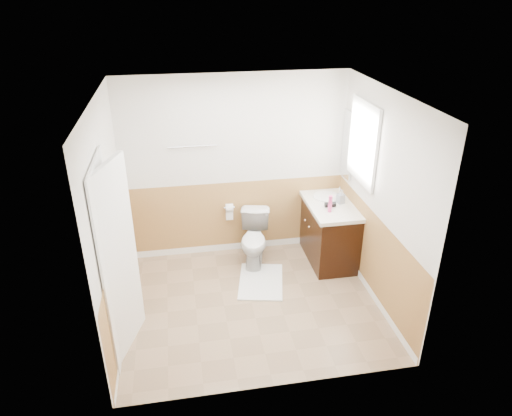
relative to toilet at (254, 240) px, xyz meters
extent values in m
plane|color=#8C7051|center=(-0.19, -0.90, -0.35)|extent=(3.00, 3.00, 0.00)
plane|color=white|center=(-0.19, -0.90, 2.15)|extent=(3.00, 3.00, 0.00)
plane|color=silver|center=(-0.19, 0.40, 0.90)|extent=(3.00, 0.00, 3.00)
plane|color=silver|center=(-0.19, -2.20, 0.90)|extent=(3.00, 0.00, 3.00)
plane|color=silver|center=(-1.69, -0.90, 0.90)|extent=(0.00, 3.00, 3.00)
plane|color=silver|center=(1.31, -0.90, 0.90)|extent=(0.00, 3.00, 3.00)
plane|color=#AE8145|center=(-0.19, 0.39, 0.15)|extent=(3.00, 0.00, 3.00)
plane|color=#AE8145|center=(-0.19, -2.19, 0.15)|extent=(3.00, 0.00, 3.00)
plane|color=#AE8145|center=(-1.68, -0.90, 0.15)|extent=(0.00, 2.60, 2.60)
plane|color=#AE8145|center=(1.30, -0.90, 0.15)|extent=(0.00, 2.60, 2.60)
imported|color=silver|center=(0.00, 0.00, 0.00)|extent=(0.53, 0.76, 0.70)
cube|color=white|center=(0.00, -0.49, -0.34)|extent=(0.71, 0.90, 0.02)
cube|color=black|center=(1.02, -0.03, 0.05)|extent=(0.55, 1.10, 0.80)
sphere|color=silver|center=(0.72, -0.13, 0.20)|extent=(0.03, 0.03, 0.03)
sphere|color=silver|center=(0.72, 0.07, 0.20)|extent=(0.03, 0.03, 0.03)
cube|color=silver|center=(1.01, -0.03, 0.47)|extent=(0.60, 1.15, 0.05)
cylinder|color=white|center=(1.02, 0.12, 0.51)|extent=(0.36, 0.36, 0.02)
cylinder|color=white|center=(1.20, 0.12, 0.57)|extent=(0.02, 0.02, 0.14)
cylinder|color=#E23A81|center=(0.92, -0.32, 0.61)|extent=(0.05, 0.05, 0.22)
imported|color=#9AA2AE|center=(1.14, -0.09, 0.59)|extent=(0.11, 0.11, 0.19)
cylinder|color=black|center=(0.97, -0.18, 0.53)|extent=(0.14, 0.07, 0.07)
cylinder|color=black|center=(0.94, -0.15, 0.50)|extent=(0.03, 0.03, 0.07)
cube|color=silver|center=(1.28, 0.20, 1.20)|extent=(0.02, 0.35, 0.90)
cube|color=white|center=(1.28, -0.31, 1.40)|extent=(0.04, 0.80, 1.00)
cube|color=white|center=(1.29, -0.31, 1.40)|extent=(0.01, 0.70, 0.90)
cube|color=white|center=(-1.59, -1.35, 0.67)|extent=(0.29, 0.78, 2.04)
cube|color=white|center=(-1.67, -1.35, 0.68)|extent=(0.02, 0.92, 2.10)
sphere|color=silver|center=(-1.53, -1.02, 0.60)|extent=(0.06, 0.06, 0.06)
cylinder|color=silver|center=(-0.74, 0.35, 1.25)|extent=(0.62, 0.02, 0.02)
cylinder|color=silver|center=(-0.29, 0.33, 0.35)|extent=(0.14, 0.02, 0.02)
cylinder|color=white|center=(-0.29, 0.33, 0.35)|extent=(0.10, 0.11, 0.11)
cube|color=white|center=(-0.29, 0.33, 0.24)|extent=(0.10, 0.01, 0.16)
camera|label=1|loc=(-0.93, -5.38, 3.16)|focal=32.67mm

